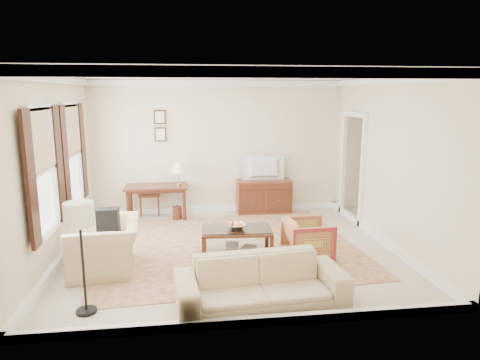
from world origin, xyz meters
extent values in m
cube|color=beige|center=(0.00, 0.00, 0.00)|extent=(5.50, 5.00, 0.01)
cube|color=white|center=(0.00, 0.00, 2.90)|extent=(5.50, 5.00, 0.01)
cube|color=beige|center=(0.00, 2.50, 1.45)|extent=(5.50, 0.01, 2.90)
cube|color=beige|center=(0.00, -2.50, 1.45)|extent=(5.50, 0.01, 2.90)
cube|color=beige|center=(-2.75, 0.00, 1.45)|extent=(0.01, 5.00, 2.90)
cube|color=beige|center=(2.75, 0.00, 1.45)|extent=(0.01, 5.00, 2.90)
cube|color=beige|center=(4.25, 1.15, 0.00)|extent=(3.00, 2.70, 0.01)
cube|color=brown|center=(-0.03, 0.15, 0.01)|extent=(4.60, 4.02, 0.01)
cube|color=#482114|center=(-1.35, 2.07, 0.69)|extent=(1.30, 0.65, 0.05)
cylinder|color=#482114|center=(-1.92, 1.83, 0.33)|extent=(0.07, 0.07, 0.67)
cylinder|color=#482114|center=(-0.77, 1.83, 0.33)|extent=(0.07, 0.07, 0.67)
cylinder|color=#482114|center=(-1.92, 2.32, 0.33)|extent=(0.07, 0.07, 0.67)
cylinder|color=#482114|center=(-0.77, 2.32, 0.33)|extent=(0.07, 0.07, 0.67)
cube|color=brown|center=(0.98, 2.24, 0.37)|extent=(1.20, 0.46, 0.74)
imported|color=black|center=(0.98, 2.22, 1.18)|extent=(0.88, 0.50, 0.12)
cube|color=#482114|center=(0.07, -0.28, 0.44)|extent=(1.16, 0.73, 0.04)
cube|color=silver|center=(0.07, -0.28, 0.47)|extent=(1.10, 0.66, 0.01)
cube|color=silver|center=(0.07, -0.28, 0.16)|extent=(1.08, 0.64, 0.02)
cube|color=#482114|center=(-0.48, -0.55, 0.22)|extent=(0.06, 0.06, 0.44)
cube|color=#482114|center=(0.58, -0.62, 0.22)|extent=(0.06, 0.06, 0.44)
cube|color=#482114|center=(-0.44, 0.05, 0.22)|extent=(0.06, 0.06, 0.44)
cube|color=#482114|center=(0.62, -0.02, 0.22)|extent=(0.06, 0.06, 0.44)
imported|color=silver|center=(0.07, -0.29, 0.53)|extent=(0.42, 0.42, 0.10)
imported|color=brown|center=(-0.11, -0.24, 0.19)|extent=(0.28, 0.07, 0.38)
imported|color=brown|center=(0.15, -0.35, 0.18)|extent=(0.26, 0.16, 0.38)
imported|color=maroon|center=(1.18, -0.57, 0.36)|extent=(0.69, 0.73, 0.72)
imported|color=tan|center=(-1.95, -0.59, 0.50)|extent=(0.85, 1.22, 1.01)
cube|color=black|center=(-1.90, -0.50, 0.76)|extent=(0.24, 0.34, 0.40)
imported|color=tan|center=(0.17, -1.98, 0.41)|extent=(2.15, 0.80, 0.82)
cylinder|color=black|center=(-1.97, -1.89, 0.02)|extent=(0.25, 0.25, 0.04)
cylinder|color=black|center=(-1.97, -1.89, 0.59)|extent=(0.03, 0.03, 1.16)
cylinder|color=silver|center=(-1.97, -1.89, 1.24)|extent=(0.34, 0.34, 0.28)
camera|label=1|loc=(-0.73, -6.86, 2.62)|focal=32.00mm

